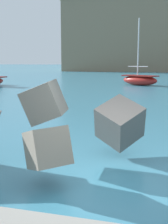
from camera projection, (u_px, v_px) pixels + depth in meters
The scene contains 2 objects.
ground_plane at pixel (103, 185), 6.15m from camera, with size 400.00×400.00×0.00m, color teal.
boat_near_left at pixel (140, 80), 31.13m from camera, with size 4.25×3.30×6.77m.
Camera 1 is at (1.18, -5.71, 2.49)m, focal length 48.49 mm.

